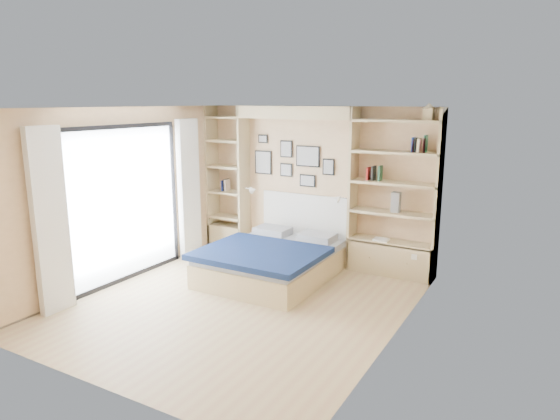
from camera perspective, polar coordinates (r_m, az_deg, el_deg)
The scene contains 9 objects.
ground at distance 6.62m, azimuth -4.52°, elevation -10.61°, with size 4.50×4.50×0.00m, color tan.
room_shell at distance 7.74m, azimuth -0.74°, elevation 1.17°, with size 4.50×4.50×4.50m.
bed at distance 7.44m, azimuth -0.82°, elevation -5.71°, with size 1.69×2.22×1.07m.
photo_gallery at distance 8.29m, azimuth 1.31°, elevation 5.61°, with size 1.48×0.02×0.82m.
reading_lamps at distance 8.10m, azimuth 1.49°, elevation 1.85°, with size 1.92×0.12×0.15m.
shelf_decor at distance 7.51m, azimuth 11.56°, elevation 5.45°, with size 3.61×0.23×2.03m.
deck at distance 9.03m, azimuth -23.92°, elevation -5.33°, with size 3.20×4.00×0.05m, color brown.
deck_chair at distance 8.61m, azimuth -17.97°, elevation -2.71°, with size 0.81×1.02×0.90m.
shipping_container at distance 16.30m, azimuth -27.20°, elevation 5.98°, with size 2.20×5.50×2.29m, color navy.
Camera 1 is at (3.44, -5.03, 2.58)m, focal length 32.00 mm.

